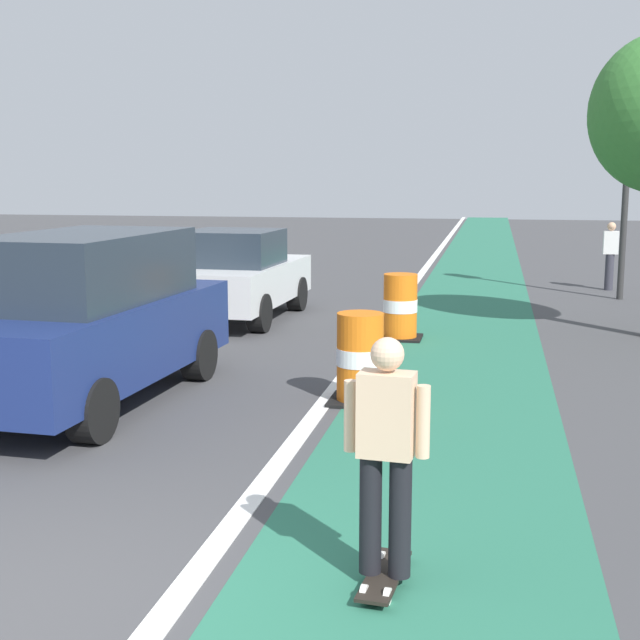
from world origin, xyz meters
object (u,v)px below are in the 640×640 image
parked_suv_nearest (87,318)px  traffic_light_corner (629,137)px  pedestrian_crossing (610,254)px  skateboarder_on_lane (386,454)px  parked_sedan_second (237,276)px  traffic_barrel_front (360,359)px  traffic_barrel_mid (400,307)px

parked_suv_nearest → traffic_light_corner: bearing=54.4°
parked_suv_nearest → pedestrian_crossing: bearing=58.3°
traffic_light_corner → pedestrian_crossing: bearing=92.2°
skateboarder_on_lane → parked_sedan_second: parked_sedan_second is taller
parked_suv_nearest → parked_sedan_second: (-0.02, 6.19, -0.20)m
traffic_barrel_front → traffic_barrel_mid: 4.18m
traffic_barrel_mid → pedestrian_crossing: bearing=59.6°
parked_sedan_second → traffic_light_corner: (7.50, 4.25, 2.67)m
pedestrian_crossing → skateboarder_on_lane: bearing=-101.8°
skateboarder_on_lane → traffic_light_corner: (3.41, 14.42, 2.59)m
parked_suv_nearest → traffic_barrel_front: 3.29m
traffic_barrel_front → traffic_light_corner: (4.29, 9.79, 2.97)m
traffic_barrel_front → parked_suv_nearest: bearing=-168.4°
parked_suv_nearest → traffic_barrel_front: bearing=11.6°
skateboarder_on_lane → traffic_light_corner: bearing=76.7°
traffic_barrel_front → pedestrian_crossing: size_ratio=0.68×
skateboarder_on_lane → traffic_light_corner: traffic_light_corner is taller
traffic_barrel_front → traffic_light_corner: bearing=66.3°
traffic_barrel_mid → traffic_barrel_front: bearing=-90.5°
skateboarder_on_lane → traffic_barrel_mid: (-0.85, 8.82, -0.38)m
skateboarder_on_lane → traffic_barrel_front: skateboarder_on_lane is taller
traffic_barrel_mid → parked_sedan_second: bearing=157.3°
skateboarder_on_lane → pedestrian_crossing: bearing=78.2°
parked_sedan_second → traffic_light_corner: traffic_light_corner is taller
traffic_light_corner → pedestrian_crossing: traffic_light_corner is taller
skateboarder_on_lane → parked_suv_nearest: size_ratio=0.36×
parked_suv_nearest → parked_sedan_second: bearing=90.2°
parked_suv_nearest → traffic_barrel_mid: bearing=56.4°
skateboarder_on_lane → pedestrian_crossing: 16.33m
traffic_light_corner → pedestrian_crossing: size_ratio=3.17×
parked_sedan_second → traffic_light_corner: 9.02m
parked_sedan_second → traffic_light_corner: size_ratio=0.82×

